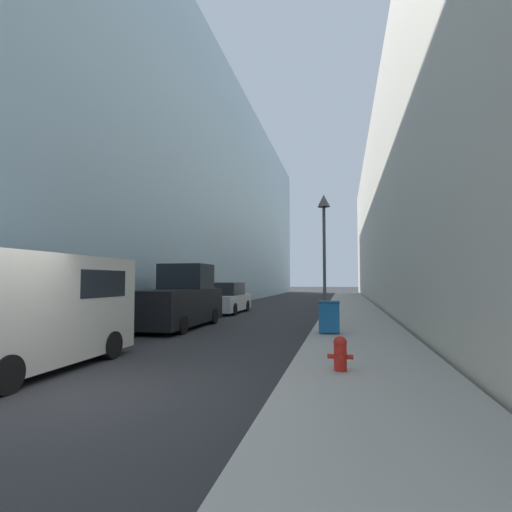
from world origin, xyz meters
name	(u,v)px	position (x,y,z in m)	size (l,w,h in m)	color
ground_plane	(61,397)	(0.00, 0.00, 0.00)	(200.00, 200.00, 0.00)	#2D2D30
sidewalk_right	(353,311)	(4.86, 18.00, 0.07)	(3.13, 60.00, 0.15)	#ADA89E
building_left_glass	(174,197)	(-9.76, 26.00, 8.96)	(12.00, 60.00, 17.92)	#99B7C6
building_right_stone	(456,210)	(12.52, 26.00, 6.98)	(12.00, 60.00, 13.97)	beige
fire_hydrant	(340,353)	(4.29, 2.15, 0.48)	(0.48, 0.36, 0.64)	red
trash_bin	(329,317)	(3.91, 7.43, 0.67)	(0.66, 0.63, 1.02)	#19609E
lamppost	(324,229)	(3.62, 10.79, 3.93)	(0.51, 0.51, 5.19)	#4C4C51
white_van	(32,306)	(-1.93, 1.50, 1.29)	(2.14, 4.85, 2.36)	beige
pickup_truck	(178,301)	(-1.93, 9.00, 1.02)	(2.09, 5.39, 2.48)	black
parked_sedan_near	(226,299)	(-2.04, 15.86, 0.77)	(1.88, 4.64, 1.69)	silver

